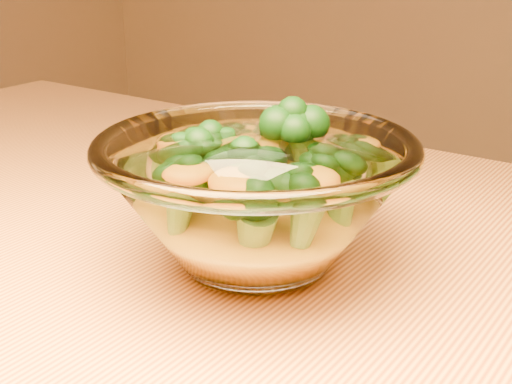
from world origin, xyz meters
TOP-DOWN VIEW (x-y plane):
  - table at (0.00, 0.00)m, footprint 1.20×0.80m
  - glass_bowl at (0.12, 0.02)m, footprint 0.25×0.25m
  - cheese_sauce at (0.12, 0.02)m, footprint 0.14×0.14m
  - broccoli_heap at (0.11, 0.03)m, footprint 0.16×0.15m

SIDE VIEW (x-z plane):
  - table at x=0.00m, z-range 0.28..1.03m
  - cheese_sauce at x=0.12m, z-range 0.76..0.80m
  - glass_bowl at x=0.12m, z-range 0.75..0.86m
  - broccoli_heap at x=0.11m, z-range 0.78..0.87m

